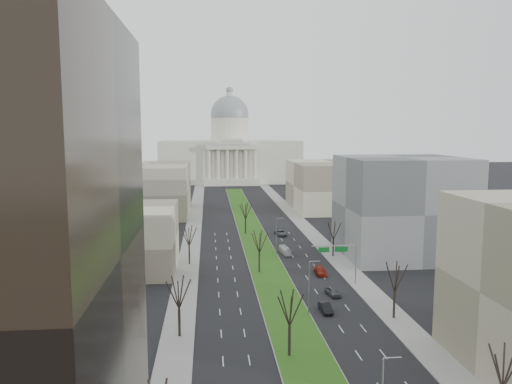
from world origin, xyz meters
TOP-DOWN VIEW (x-y plane):
  - ground at (0.00, 120.00)m, footprint 600.00×600.00m
  - median at (0.00, 118.99)m, footprint 8.00×222.03m
  - sidewalk_left at (-17.50, 95.00)m, footprint 5.00×330.00m
  - sidewalk_right at (17.50, 95.00)m, footprint 5.00×330.00m
  - capitol at (0.00, 269.59)m, footprint 80.00×46.00m
  - building_beige_left at (-33.00, 85.00)m, footprint 26.00×22.00m
  - building_grey_right at (34.00, 92.00)m, footprint 28.00×26.00m
  - building_far_left at (-35.00, 160.00)m, footprint 30.00×40.00m
  - building_far_right at (35.00, 165.00)m, footprint 30.00×40.00m
  - tree_left_mid at (-17.20, 48.00)m, footprint 5.40×5.40m
  - tree_left_far at (-17.20, 88.00)m, footprint 5.28×5.28m
  - tree_right_near at (17.20, 22.00)m, footprint 5.16×5.16m
  - tree_right_mid at (17.20, 52.00)m, footprint 5.52×5.52m
  - tree_right_far at (17.20, 92.00)m, footprint 5.04×5.04m
  - tree_median_a at (-2.00, 40.00)m, footprint 5.40×5.40m
  - tree_median_b at (-2.00, 80.00)m, footprint 5.40×5.40m
  - tree_median_c at (-2.00, 120.00)m, footprint 5.40×5.40m
  - streetlamp_median_b at (3.76, 55.00)m, footprint 1.90×0.20m
  - streetlamp_median_c at (3.76, 95.00)m, footprint 1.90×0.20m
  - mast_arm_signs at (13.49, 70.03)m, footprint 9.12×0.24m
  - car_grey_near at (10.07, 64.00)m, footprint 2.52×4.76m
  - car_black at (6.77, 55.89)m, footprint 1.73×4.70m
  - car_red at (10.80, 77.44)m, footprint 2.38×5.55m
  - car_grey_far at (8.03, 117.00)m, footprint 3.31×5.90m
  - box_van at (5.97, 95.50)m, footprint 2.15×6.68m

SIDE VIEW (x-z plane):
  - ground at x=0.00m, z-range 0.00..0.00m
  - sidewalk_left at x=-17.50m, z-range 0.00..0.15m
  - sidewalk_right at x=17.50m, z-range 0.00..0.15m
  - median at x=0.00m, z-range 0.00..0.20m
  - car_black at x=6.77m, z-range 0.00..1.54m
  - car_grey_near at x=10.07m, z-range 0.00..1.54m
  - car_grey_far at x=8.03m, z-range 0.00..1.56m
  - car_red at x=10.80m, z-range 0.00..1.60m
  - box_van at x=5.97m, z-range 0.00..1.83m
  - streetlamp_median_b at x=3.76m, z-range 0.23..9.39m
  - streetlamp_median_c at x=3.76m, z-range 0.23..9.39m
  - mast_arm_signs at x=13.49m, z-range 2.06..10.15m
  - tree_right_far at x=17.20m, z-range 1.99..11.07m
  - tree_right_near at x=17.20m, z-range 2.04..11.33m
  - tree_left_far at x=-17.20m, z-range 2.09..11.59m
  - tree_left_mid at x=-17.20m, z-range 2.14..11.86m
  - tree_median_a at x=-2.00m, z-range 2.14..11.86m
  - tree_median_b at x=-2.00m, z-range 2.14..11.86m
  - tree_median_c at x=-2.00m, z-range 2.14..11.86m
  - building_beige_left at x=-33.00m, z-range 0.00..14.00m
  - tree_right_mid at x=17.20m, z-range 2.19..12.12m
  - building_far_left at x=-35.00m, z-range 0.00..18.00m
  - building_far_right at x=35.00m, z-range 0.00..18.00m
  - building_grey_right at x=34.00m, z-range 0.00..24.00m
  - capitol at x=0.00m, z-range -11.19..43.81m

